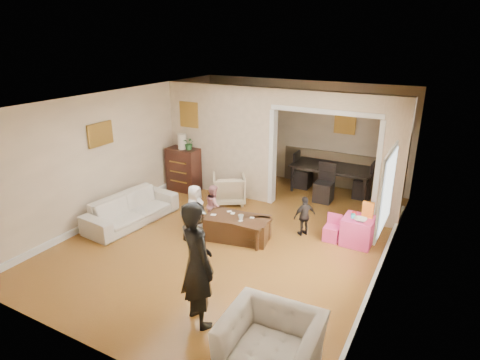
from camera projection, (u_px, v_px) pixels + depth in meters
The scene contains 27 objects.
floor at pixel (235, 234), 7.87m from camera, with size 7.00×7.00×0.00m, color #996627.
partition_left at pixel (221, 140), 9.52m from camera, with size 2.75×0.18×2.60m, color beige.
partition_right at pixel (392, 164), 7.80m from camera, with size 0.55×0.18×2.60m, color beige.
partition_header at pixel (327, 100), 8.03m from camera, with size 2.22×0.18×0.35m, color beige.
window_pane at pixel (387, 191), 5.78m from camera, with size 0.03×0.95×1.10m, color white.
framed_art_partition at pixel (189, 115), 9.62m from camera, with size 0.45×0.03×0.55m, color brown.
framed_art_sofa_wall at pixel (100, 134), 7.97m from camera, with size 0.03×0.55×0.40m, color brown.
framed_art_alcove at pixel (345, 121), 9.63m from camera, with size 0.45×0.03×0.55m, color brown.
sofa at pixel (132, 209), 8.25m from camera, with size 1.99×0.78×0.58m, color beige.
armchair_back at pixel (229, 189), 9.22m from camera, with size 0.71×0.73×0.67m, color tan.
armchair_front at pixel (271, 346), 4.55m from camera, with size 1.08×0.95×0.70m, color beige.
dresser at pixel (184, 169), 9.89m from camera, with size 0.77×0.44×1.07m, color #34170F.
table_lamp at pixel (182, 141), 9.65m from camera, with size 0.22×0.22×0.36m, color beige.
potted_plant at pixel (189, 143), 9.57m from camera, with size 0.28×0.24×0.31m, color #2F652D.
coffee_table at pixel (237, 228), 7.61m from camera, with size 1.17×0.59×0.44m, color #3C2113.
coffee_cup at pixel (241, 217), 7.43m from camera, with size 0.10×0.10×0.09m, color silver.
play_table at pixel (358, 231), 7.42m from camera, with size 0.54×0.54×0.52m, color #F84192.
cereal_box at pixel (368, 210), 7.30m from camera, with size 0.20×0.07×0.30m, color yellow.
cyan_cup at pixel (353, 216), 7.32m from camera, with size 0.08×0.08×0.08m, color #27C1C7.
toy_block at pixel (354, 213), 7.47m from camera, with size 0.08×0.06×0.05m, color red.
play_bowl at pixel (361, 220), 7.20m from camera, with size 0.22×0.22×0.05m, color silver.
dining_table at pixel (332, 179), 9.81m from camera, with size 1.93×1.07×0.68m, color black.
adult_person at pixel (197, 264), 5.19m from camera, with size 0.64×0.42×1.76m, color black.
child_kneel_a at pixel (195, 209), 7.78m from camera, with size 0.47×0.31×0.97m, color white.
child_kneel_b at pixel (214, 205), 8.10m from camera, with size 0.41×0.32×0.85m, color tan.
child_toddler at pixel (304, 216), 7.70m from camera, with size 0.46×0.19×0.79m, color black.
craft_papers at pixel (231, 215), 7.63m from camera, with size 0.81×0.39×0.00m.
Camera 1 is at (3.44, -6.13, 3.67)m, focal length 30.22 mm.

